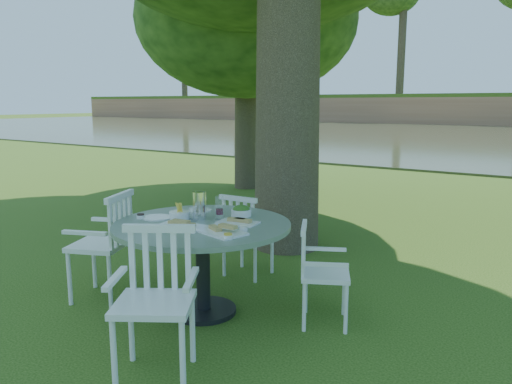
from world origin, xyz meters
TOP-DOWN VIEW (x-y plane):
  - ground at (0.00, 0.00)m, footprint 140.00×140.00m
  - table at (0.27, -1.01)m, footprint 1.49×1.49m
  - chair_ne at (1.16, -0.65)m, footprint 0.53×0.54m
  - chair_nw at (0.04, -0.09)m, footprint 0.46×0.43m
  - chair_sw at (-0.64, -1.24)m, footprint 0.62×0.64m
  - chair_se at (0.62, -1.88)m, footprint 0.66×0.65m
  - tableware at (0.24, -0.95)m, footprint 1.14×0.85m

SIDE VIEW (x-z plane):
  - ground at x=0.00m, z-range 0.00..0.00m
  - chair_ne at x=1.16m, z-range 0.07..0.89m
  - chair_nw at x=0.04m, z-range 0.08..0.94m
  - chair_se at x=0.62m, z-range 0.09..1.06m
  - chair_sw at x=-0.64m, z-range 0.09..1.07m
  - table at x=0.27m, z-range 0.26..1.05m
  - tableware at x=0.24m, z-range 0.72..0.96m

